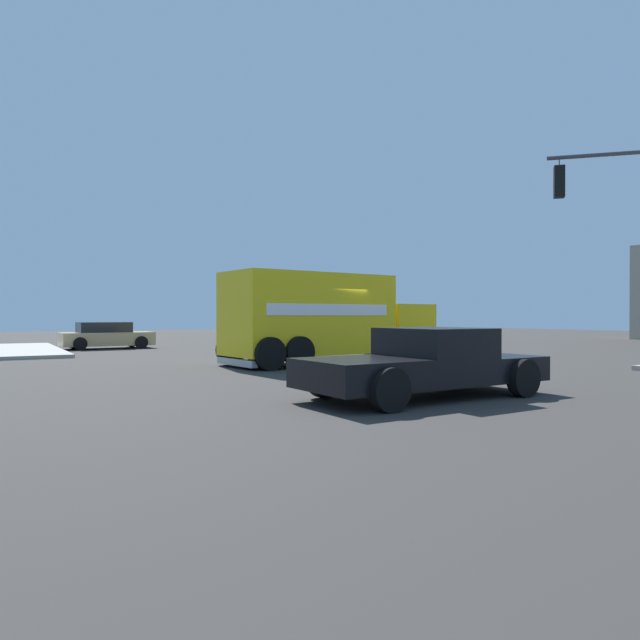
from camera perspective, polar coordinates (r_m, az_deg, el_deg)
The scene contains 5 objects.
ground_plane at distance 19.69m, azimuth -0.16°, elevation -4.31°, with size 100.00×100.00×0.00m, color #33302D.
delivery_truck at distance 19.76m, azimuth 0.54°, elevation 0.23°, with size 3.45×7.93×3.02m.
traffic_light_primary at distance 19.31m, azimuth 29.02°, elevation 8.44°, with size 2.69×2.64×6.48m.
pickup_black at distance 11.68m, azimuth 10.53°, elevation -3.99°, with size 2.40×5.27×1.38m.
sedan_tan at distance 30.38m, azimuth -20.37°, elevation -1.48°, with size 2.17×4.37×1.31m.
Camera 1 is at (16.98, -9.84, 1.63)m, focal length 32.34 mm.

